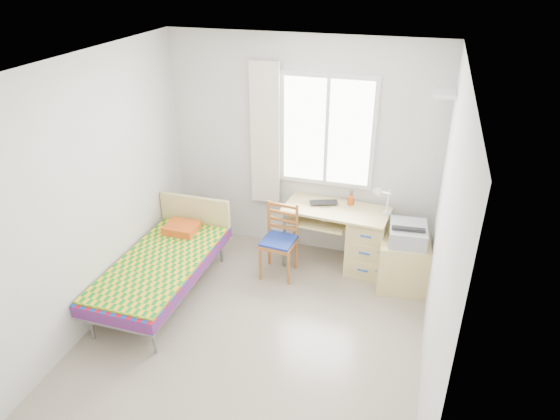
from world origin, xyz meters
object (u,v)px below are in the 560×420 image
object	(u,v)px
chair	(280,236)
printer	(408,233)
desk	(362,238)
cabinet	(402,264)
bed	(164,263)

from	to	relation	value
chair	printer	bearing A→B (deg)	10.38
desk	cabinet	world-z (taller)	desk
desk	cabinet	bearing A→B (deg)	-20.45
bed	chair	xyz separation A→B (m)	(1.08, 0.74, 0.10)
cabinet	printer	world-z (taller)	printer
desk	bed	bearing A→B (deg)	-146.15
desk	printer	world-z (taller)	printer
bed	desk	world-z (taller)	bed
desk	printer	bearing A→B (deg)	-19.20
cabinet	printer	size ratio (longest dim) A/B	1.25
chair	printer	distance (m)	1.41
desk	chair	distance (m)	0.95
bed	printer	world-z (taller)	bed
printer	desk	bearing A→B (deg)	151.78
chair	printer	world-z (taller)	chair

